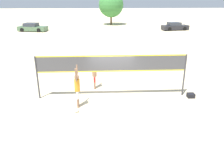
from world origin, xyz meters
TOP-DOWN VIEW (x-y plane):
  - ground_plane at (0.00, 0.00)m, footprint 200.00×200.00m
  - volleyball_net at (0.00, 0.00)m, footprint 8.51×0.09m
  - player_spiker at (-1.87, -1.18)m, footprint 0.28×0.72m
  - player_blocker at (-1.04, 1.27)m, footprint 0.28×0.69m
  - volleyball at (-1.89, -1.78)m, footprint 0.21×0.21m
  - gear_bag at (4.60, -0.36)m, footprint 0.41×0.35m
  - parked_car_near at (12.26, 26.22)m, footprint 4.77×2.45m
  - parked_car_mid at (-12.10, 26.12)m, footprint 4.99×2.69m
  - tree_left_cluster at (1.55, 34.41)m, footprint 4.97×4.97m

SIDE VIEW (x-z plane):
  - ground_plane at x=0.00m, z-range 0.00..0.00m
  - volleyball at x=-1.89m, z-range 0.00..0.21m
  - gear_bag at x=4.60m, z-range 0.00..0.25m
  - parked_car_near at x=12.26m, z-range -0.07..1.28m
  - parked_car_mid at x=-12.10m, z-range -0.07..1.30m
  - player_blocker at x=-1.04m, z-range 0.05..2.10m
  - player_spiker at x=-1.87m, z-range 0.07..2.34m
  - volleyball_net at x=0.00m, z-range 0.63..3.15m
  - tree_left_cluster at x=1.55m, z-range 0.73..7.16m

